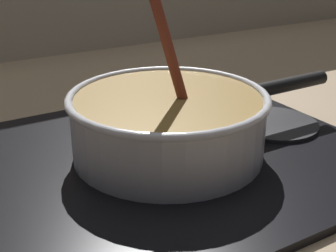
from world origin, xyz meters
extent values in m
cube|color=#9E8466|center=(0.00, 0.00, -0.02)|extent=(2.40, 1.60, 0.04)
cube|color=black|center=(-0.02, 0.12, 0.01)|extent=(0.56, 0.48, 0.01)
torus|color=#592D0C|center=(-0.02, 0.12, 0.02)|extent=(0.17, 0.17, 0.01)
cylinder|color=#262628|center=(0.18, 0.12, 0.01)|extent=(0.14, 0.14, 0.01)
cylinder|color=silver|center=(-0.02, 0.12, 0.05)|extent=(0.26, 0.26, 0.08)
cylinder|color=olive|center=(-0.02, 0.12, 0.06)|extent=(0.25, 0.25, 0.08)
torus|color=silver|center=(-0.02, 0.12, 0.10)|extent=(0.27, 0.27, 0.01)
cylinder|color=black|center=(0.20, 0.12, 0.08)|extent=(0.17, 0.02, 0.02)
cylinder|color=#E5CC7A|center=(-0.07, 0.16, 0.09)|extent=(0.03, 0.03, 0.01)
cylinder|color=#EDD88C|center=(0.05, 0.05, 0.09)|extent=(0.03, 0.03, 0.01)
cylinder|color=#E5CC7A|center=(-0.06, 0.10, 0.09)|extent=(0.03, 0.03, 0.01)
cylinder|color=#EDD88C|center=(-0.01, 0.09, 0.09)|extent=(0.04, 0.04, 0.01)
cylinder|color=#EDD88C|center=(-0.10, 0.13, 0.09)|extent=(0.03, 0.03, 0.01)
cylinder|color=#E5CC7A|center=(-0.08, 0.06, 0.09)|extent=(0.03, 0.03, 0.01)
cylinder|color=#EDD88C|center=(0.07, 0.14, 0.09)|extent=(0.03, 0.03, 0.01)
cylinder|color=maroon|center=(-0.02, 0.12, 0.19)|extent=(0.07, 0.06, 0.22)
cube|color=brown|center=(0.00, 0.10, 0.08)|extent=(0.05, 0.05, 0.01)
camera|label=1|loc=(-0.32, -0.39, 0.31)|focal=50.23mm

